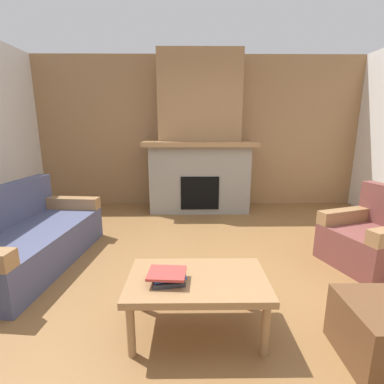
{
  "coord_description": "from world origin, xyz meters",
  "views": [
    {
      "loc": [
        -0.18,
        -2.4,
        1.49
      ],
      "look_at": [
        -0.15,
        0.71,
        0.76
      ],
      "focal_mm": 26.55,
      "sensor_mm": 36.0,
      "label": 1
    }
  ],
  "objects_px": {
    "armchair": "(372,239)",
    "fireplace": "(199,144)",
    "coffee_table": "(197,284)",
    "couch": "(26,240)"
  },
  "relations": [
    {
      "from": "armchair",
      "to": "fireplace",
      "type": "bearing_deg",
      "value": 129.43
    },
    {
      "from": "fireplace",
      "to": "armchair",
      "type": "height_order",
      "value": "fireplace"
    },
    {
      "from": "armchair",
      "to": "coffee_table",
      "type": "bearing_deg",
      "value": -152.46
    },
    {
      "from": "couch",
      "to": "coffee_table",
      "type": "relative_size",
      "value": 1.87
    },
    {
      "from": "coffee_table",
      "to": "fireplace",
      "type": "bearing_deg",
      "value": 87.76
    },
    {
      "from": "couch",
      "to": "armchair",
      "type": "bearing_deg",
      "value": -0.72
    },
    {
      "from": "couch",
      "to": "armchair",
      "type": "height_order",
      "value": "same"
    },
    {
      "from": "fireplace",
      "to": "coffee_table",
      "type": "distance_m",
      "value": 3.28
    },
    {
      "from": "couch",
      "to": "armchair",
      "type": "xyz_separation_m",
      "value": [
        3.75,
        -0.05,
        0.01
      ]
    },
    {
      "from": "fireplace",
      "to": "coffee_table",
      "type": "relative_size",
      "value": 2.7
    }
  ]
}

